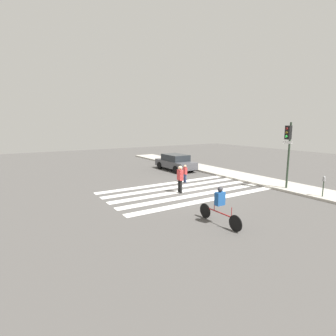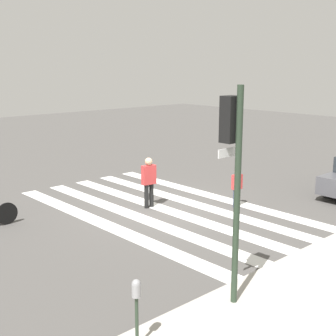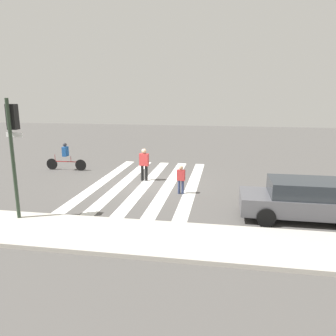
{
  "view_description": "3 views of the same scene",
  "coord_description": "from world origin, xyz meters",
  "px_view_note": "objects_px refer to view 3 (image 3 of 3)",
  "views": [
    {
      "loc": [
        12.94,
        -9.33,
        4.11
      ],
      "look_at": [
        -0.74,
        -0.78,
        1.41
      ],
      "focal_mm": 28.0,
      "sensor_mm": 36.0,
      "label": 1
    },
    {
      "loc": [
        9.7,
        10.76,
        4.57
      ],
      "look_at": [
        -0.27,
        -0.16,
        1.31
      ],
      "focal_mm": 50.0,
      "sensor_mm": 36.0,
      "label": 2
    },
    {
      "loc": [
        -3.73,
        15.28,
        4.39
      ],
      "look_at": [
        -1.14,
        0.32,
        0.91
      ],
      "focal_mm": 35.0,
      "sensor_mm": 36.0,
      "label": 3
    }
  ],
  "objects_px": {
    "traffic_light": "(13,137)",
    "pedestrian_child_with_backpack": "(144,163)",
    "pedestrian_adult_yellow_jacket": "(181,178)",
    "cyclist_far_lane": "(66,156)",
    "car_parked_far_curb": "(304,200)"
  },
  "relations": [
    {
      "from": "traffic_light",
      "to": "pedestrian_child_with_backpack",
      "type": "height_order",
      "value": "traffic_light"
    },
    {
      "from": "pedestrian_adult_yellow_jacket",
      "to": "cyclist_far_lane",
      "type": "xyz_separation_m",
      "value": [
        7.19,
        -3.42,
        0.14
      ]
    },
    {
      "from": "traffic_light",
      "to": "pedestrian_child_with_backpack",
      "type": "distance_m",
      "value": 6.97
    },
    {
      "from": "traffic_light",
      "to": "pedestrian_child_with_backpack",
      "type": "xyz_separation_m",
      "value": [
        -3.01,
        -5.95,
        -2.04
      ]
    },
    {
      "from": "pedestrian_adult_yellow_jacket",
      "to": "traffic_light",
      "type": "bearing_deg",
      "value": 44.35
    },
    {
      "from": "traffic_light",
      "to": "car_parked_far_curb",
      "type": "bearing_deg",
      "value": -169.84
    },
    {
      "from": "pedestrian_child_with_backpack",
      "to": "cyclist_far_lane",
      "type": "height_order",
      "value": "pedestrian_child_with_backpack"
    },
    {
      "from": "pedestrian_adult_yellow_jacket",
      "to": "cyclist_far_lane",
      "type": "relative_size",
      "value": 0.53
    },
    {
      "from": "cyclist_far_lane",
      "to": "car_parked_far_curb",
      "type": "height_order",
      "value": "cyclist_far_lane"
    },
    {
      "from": "cyclist_far_lane",
      "to": "car_parked_far_curb",
      "type": "xyz_separation_m",
      "value": [
        -11.86,
        5.7,
        -0.13
      ]
    },
    {
      "from": "traffic_light",
      "to": "pedestrian_adult_yellow_jacket",
      "type": "xyz_separation_m",
      "value": [
        -5.15,
        -4.04,
        -2.25
      ]
    },
    {
      "from": "traffic_light",
      "to": "cyclist_far_lane",
      "type": "xyz_separation_m",
      "value": [
        2.04,
        -7.46,
        -2.11
      ]
    },
    {
      "from": "traffic_light",
      "to": "cyclist_far_lane",
      "type": "relative_size",
      "value": 1.74
    },
    {
      "from": "cyclist_far_lane",
      "to": "car_parked_far_curb",
      "type": "distance_m",
      "value": 13.16
    },
    {
      "from": "traffic_light",
      "to": "pedestrian_adult_yellow_jacket",
      "type": "relative_size",
      "value": 3.29
    }
  ]
}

